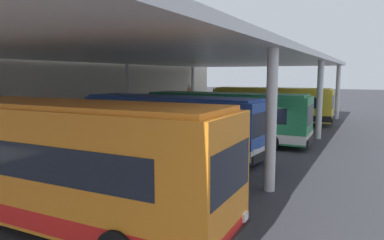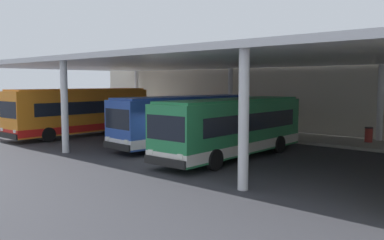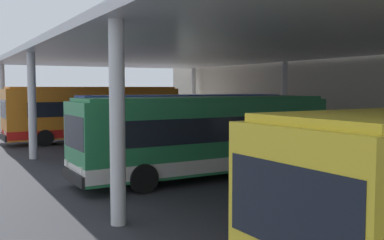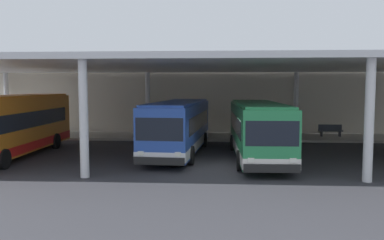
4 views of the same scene
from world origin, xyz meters
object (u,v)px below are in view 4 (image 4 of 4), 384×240
bus_middle_bay (258,130)px  trash_bin (296,129)px  bench_waiting (330,130)px  bus_second_bay (179,127)px  bus_nearest_bay (14,125)px

bus_middle_bay → trash_bin: 10.32m
bus_middle_bay → bench_waiting: 11.33m
bus_middle_bay → trash_bin: size_ratio=10.79×
bus_second_bay → bus_middle_bay: (4.60, -1.33, 0.00)m
bus_nearest_bay → bus_middle_bay: bearing=0.9°
bus_nearest_bay → trash_bin: bearing=28.3°
bus_nearest_bay → trash_bin: bus_nearest_bay is taller
bus_middle_bay → trash_bin: bus_middle_bay is taller
bus_nearest_bay → bench_waiting: (20.57, 9.41, -1.18)m
bus_middle_bay → bus_nearest_bay: bearing=-179.1°
trash_bin → bus_second_bay: bearing=-136.3°
bus_second_bay → bench_waiting: 13.67m
bus_nearest_bay → bus_second_bay: size_ratio=1.06×
bus_second_bay → bus_nearest_bay: bearing=-170.7°
bus_second_bay → trash_bin: size_ratio=10.91×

